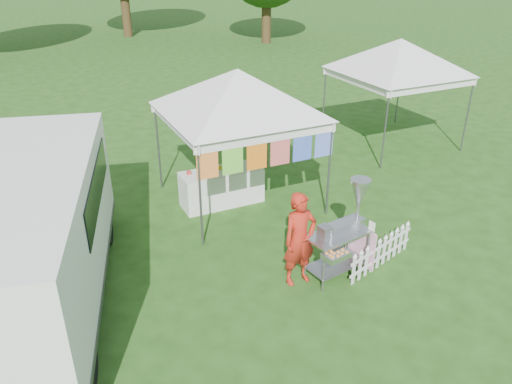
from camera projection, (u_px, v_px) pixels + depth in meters
ground at (322, 283)px, 8.60m from camera, size 120.00×120.00×0.00m
canopy_main at (238, 69)px, 10.11m from camera, size 4.24×4.24×3.45m
canopy_right at (401, 39)px, 13.46m from camera, size 4.24×4.24×3.45m
donut_cart at (348, 222)px, 8.46m from camera, size 1.25×1.02×1.72m
vendor at (300, 239)px, 8.30m from camera, size 0.63×0.42×1.67m
cargo_van at (22, 235)px, 7.63m from camera, size 3.58×5.99×2.33m
picket_fence at (381, 252)px, 8.95m from camera, size 1.73×0.55×0.56m
display_table at (222, 187)px, 11.13m from camera, size 1.80×0.70×0.79m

